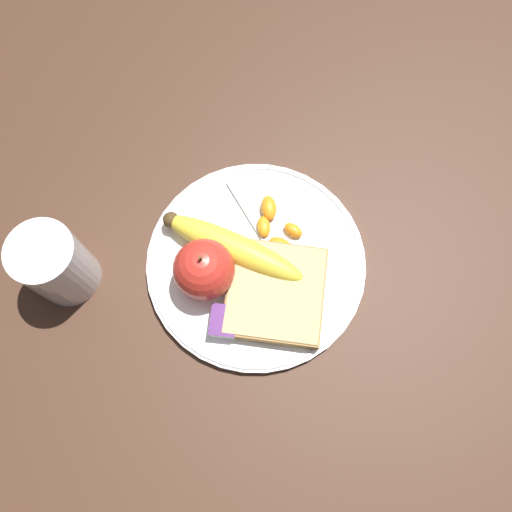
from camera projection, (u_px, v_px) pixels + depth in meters
ground_plane at (256, 264)px, 0.65m from camera, size 3.00×3.00×0.00m
plate at (256, 262)px, 0.64m from camera, size 0.28×0.28×0.01m
juice_glass at (57, 265)px, 0.60m from camera, size 0.08×0.08×0.10m
apple at (204, 269)px, 0.59m from camera, size 0.07×0.07×0.08m
banana at (232, 247)px, 0.62m from camera, size 0.10×0.19×0.04m
bread_slice at (275, 292)px, 0.61m from camera, size 0.13×0.12×0.02m
fork at (269, 245)px, 0.64m from camera, size 0.15×0.12×0.00m
jam_packet at (224, 322)px, 0.60m from camera, size 0.04×0.03×0.02m
orange_segment_0 at (264, 227)px, 0.64m from camera, size 0.03×0.02×0.02m
orange_segment_1 at (308, 256)px, 0.63m from camera, size 0.03×0.02×0.01m
orange_segment_2 at (281, 246)px, 0.63m from camera, size 0.03×0.04×0.02m
orange_segment_3 at (269, 208)px, 0.65m from camera, size 0.04×0.03×0.02m
orange_segment_4 at (293, 230)px, 0.64m from camera, size 0.03×0.03×0.01m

